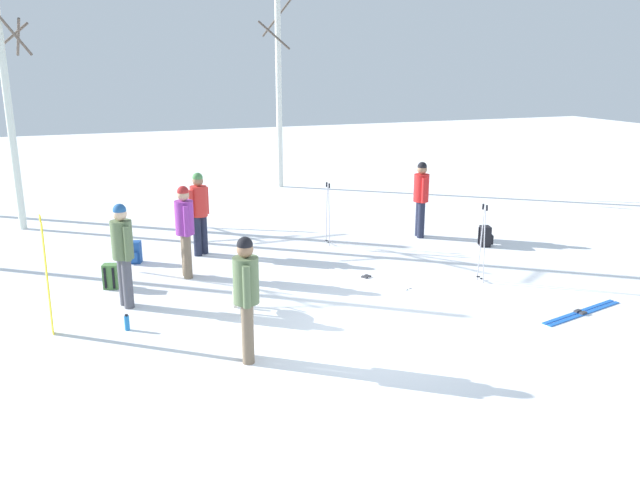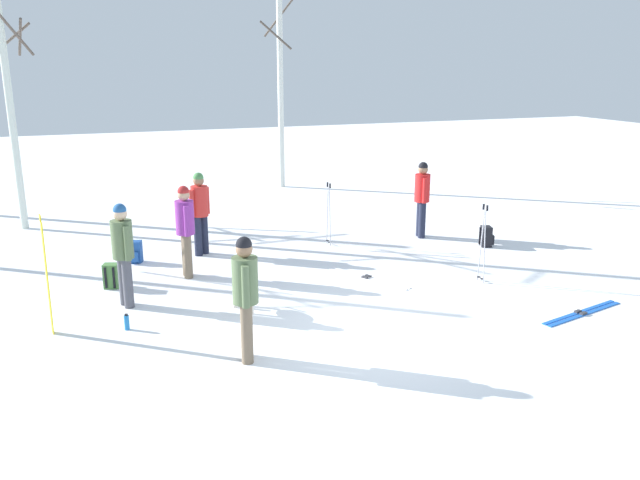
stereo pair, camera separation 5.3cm
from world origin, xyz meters
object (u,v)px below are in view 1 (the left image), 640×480
ski_poles_0 (483,241)px  person_1 (421,194)px  person_0 (199,208)px  dog (243,289)px  person_3 (246,291)px  water_bottle_0 (127,323)px  ski_pair_lying_1 (368,278)px  person_2 (185,226)px  backpack_0 (134,252)px  ski_pair_planted_0 (47,277)px  ski_poles_1 (328,212)px  person_4 (123,249)px  backpack_2 (111,276)px  birch_tree_2 (5,82)px  birch_tree_3 (278,75)px  ski_pair_lying_0 (582,312)px  backpack_1 (485,236)px

ski_poles_0 → person_1: bearing=80.9°
person_0 → dog: size_ratio=1.91×
person_3 → water_bottle_0: 2.33m
person_3 → ski_pair_lying_1: (2.93, 2.49, -0.97)m
person_2 → backpack_0: size_ratio=3.90×
ski_pair_planted_0 → ski_poles_1: (5.54, 3.10, -0.17)m
ski_poles_1 → backpack_0: (-4.08, 0.12, -0.52)m
person_4 → water_bottle_0: 1.34m
ski_pair_planted_0 → dog: bearing=-1.8°
person_2 → dog: 2.23m
ski_poles_0 → backpack_2: 6.63m
dog → birch_tree_2: size_ratio=0.14×
ski_poles_0 → ski_pair_planted_0: bearing=178.6°
person_3 → person_4: (-1.35, 2.63, 0.00)m
person_0 → person_2: size_ratio=1.00×
ski_poles_0 → water_bottle_0: (-6.20, -0.02, -0.65)m
person_0 → person_3: same height
ski_poles_1 → person_0: bearing=175.4°
person_1 → water_bottle_0: size_ratio=6.89×
person_3 → ski_pair_planted_0: size_ratio=0.95×
ski_pair_planted_0 → backpack_0: ski_pair_planted_0 is taller
birch_tree_3 → birch_tree_2: bearing=-158.1°
dog → person_2: bearing=104.8°
person_3 → ski_pair_lying_0: (5.40, -0.26, -0.97)m
person_2 → ski_pair_lying_1: 3.49m
person_0 → ski_pair_planted_0: ski_pair_planted_0 is taller
person_4 → backpack_1: person_4 is taller
birch_tree_3 → person_3: bearing=-109.3°
person_0 → birch_tree_3: birch_tree_3 is taller
ski_pair_lying_1 → birch_tree_2: birch_tree_2 is taller
person_1 → backpack_1: size_ratio=3.90×
person_4 → person_0: bearing=55.8°
ski_poles_1 → ski_pair_lying_1: bearing=-93.5°
person_1 → ski_poles_1: person_1 is taller
person_3 → ski_poles_1: 5.79m
person_4 → ski_pair_lying_0: bearing=-23.2°
ski_pair_planted_0 → ski_pair_lying_0: ski_pair_planted_0 is taller
ski_pair_planted_0 → backpack_2: bearing=63.0°
person_1 → dog: 5.80m
person_4 → ski_poles_1: (4.42, 2.27, -0.25)m
ski_pair_planted_0 → ski_pair_lying_1: size_ratio=1.10×
person_4 → birch_tree_2: (-1.88, 6.13, 2.43)m
ski_pair_lying_1 → water_bottle_0: water_bottle_0 is taller
person_1 → birch_tree_3: birch_tree_3 is taller
ski_poles_0 → backpack_2: bearing=162.3°
backpack_1 → birch_tree_3: size_ratio=0.06×
person_3 → backpack_0: person_3 is taller
person_1 → person_4: same height
person_1 → water_bottle_0: 7.46m
person_2 → ski_pair_lying_1: person_2 is taller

